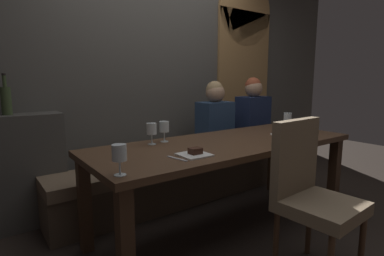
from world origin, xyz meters
The scene contains 16 objects.
ground centered at (0.00, 0.00, 0.00)m, with size 9.00×9.00×0.00m, color black.
back_wall_tiled centered at (0.00, 1.22, 1.50)m, with size 6.00×0.12×3.00m, color #4C4944.
arched_door centered at (1.35, 1.15, 1.36)m, with size 0.90×0.05×2.55m.
dining_table centered at (0.00, 0.00, 0.65)m, with size 2.20×0.84×0.74m.
banquette_bench centered at (0.00, 0.70, 0.23)m, with size 2.50×0.44×0.45m.
chair_near_side centered at (0.05, -0.72, 0.56)m, with size 0.46×0.46×0.98m.
diner_redhead centered at (0.47, 0.70, 0.81)m, with size 0.36×0.24×0.76m.
diner_bearded centered at (1.03, 0.67, 0.83)m, with size 0.36×0.24×0.80m.
wine_bottle_pale_label centered at (-1.39, 1.05, 1.07)m, with size 0.08×0.08×0.33m.
wine_glass_center_front centered at (-0.53, 0.26, 0.85)m, with size 0.08×0.08×0.16m.
wine_glass_end_right centered at (0.88, 0.08, 0.86)m, with size 0.08×0.08×0.16m.
wine_glass_center_back centered at (-0.40, 0.28, 0.85)m, with size 0.08×0.08×0.16m.
wine_glass_far_left centered at (-1.03, -0.31, 0.86)m, with size 0.08×0.08×0.16m.
espresso_cup centered at (0.56, -0.06, 0.77)m, with size 0.12×0.12×0.06m.
dessert_plate centered at (-0.47, -0.21, 0.75)m, with size 0.19×0.19×0.05m.
fork_on_table centered at (-0.61, -0.22, 0.74)m, with size 0.02×0.17×0.01m, color silver.
Camera 1 is at (-1.62, -1.75, 1.23)m, focal length 28.38 mm.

